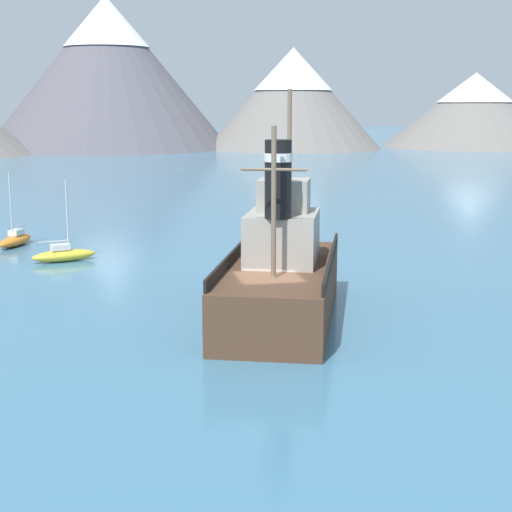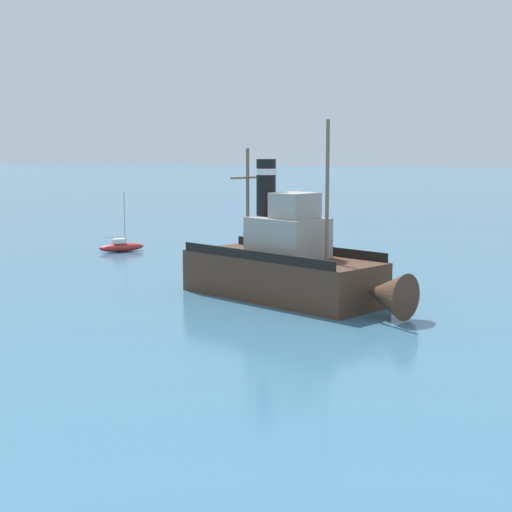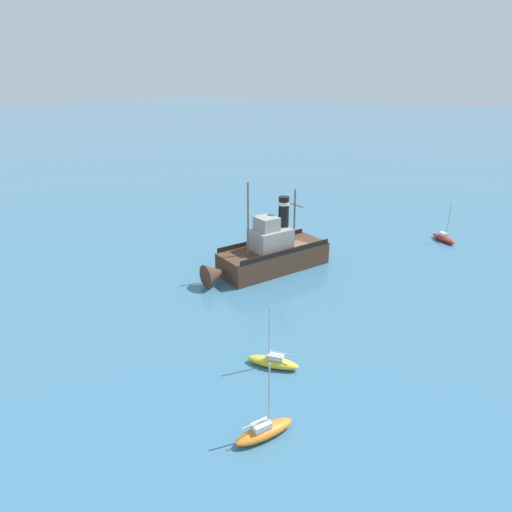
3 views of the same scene
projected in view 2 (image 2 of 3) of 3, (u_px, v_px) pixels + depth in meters
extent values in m
plane|color=teal|center=(254.00, 292.00, 46.13)|extent=(600.00, 600.00, 0.00)
cube|color=#4C3323|center=(281.00, 277.00, 44.09)|extent=(8.16, 12.78, 2.40)
cone|color=#4C3323|center=(386.00, 294.00, 39.02)|extent=(3.02, 3.05, 2.35)
cube|color=#9E998E|center=(288.00, 237.00, 43.42)|extent=(4.17, 4.77, 2.20)
cube|color=#9E998E|center=(295.00, 206.00, 42.82)|extent=(2.74, 2.62, 1.40)
cylinder|color=black|center=(266.00, 188.00, 44.24)|extent=(1.10, 1.10, 3.20)
cylinder|color=silver|center=(266.00, 172.00, 44.12)|extent=(1.16, 1.16, 0.35)
cylinder|color=#75604C|center=(327.00, 192.00, 41.08)|extent=(0.20, 0.20, 7.50)
cylinder|color=#75604C|center=(248.00, 200.00, 45.41)|extent=(0.20, 0.20, 6.00)
cylinder|color=#75604C|center=(248.00, 178.00, 45.22)|extent=(2.49, 0.98, 0.12)
cube|color=black|center=(307.00, 248.00, 45.39)|extent=(3.93, 10.78, 0.50)
cube|color=black|center=(254.00, 255.00, 42.38)|extent=(3.93, 10.78, 0.50)
ellipsoid|color=#B22823|center=(122.00, 247.00, 63.97)|extent=(3.74, 3.08, 0.70)
cube|color=silver|center=(119.00, 241.00, 63.80)|extent=(1.27, 1.16, 0.36)
cylinder|color=#B7B7BC|center=(124.00, 217.00, 63.78)|extent=(0.10, 0.10, 4.20)
cylinder|color=#B7B7BC|center=(114.00, 237.00, 63.55)|extent=(1.52, 1.10, 0.08)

